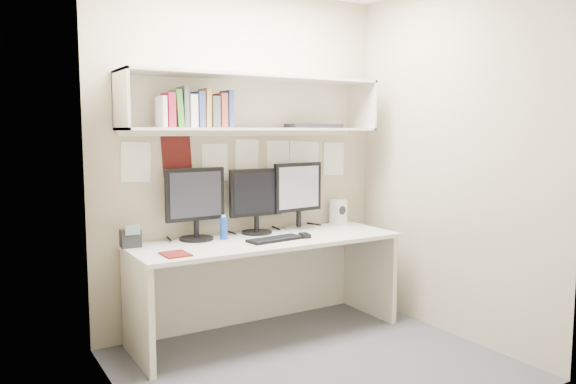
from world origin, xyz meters
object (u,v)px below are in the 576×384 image
maroon_notebook (175,254)px  speaker (338,212)px  desk (267,287)px  monitor_right (298,194)px  monitor_left (195,202)px  monitor_center (256,199)px  keyboard (275,239)px  desk_phone (131,238)px

maroon_notebook → speaker: bearing=13.6°
desk → monitor_right: 0.80m
monitor_left → speaker: (1.29, 0.01, -0.17)m
monitor_left → monitor_center: size_ratio=1.05×
monitor_left → keyboard: bearing=-35.9°
monitor_right → speaker: monitor_right is taller
monitor_center → maroon_notebook: bearing=-151.1°
keyboard → desk_phone: (-0.95, 0.31, 0.05)m
desk → monitor_left: size_ratio=3.83×
monitor_center → maroon_notebook: (-0.80, -0.41, -0.26)m
monitor_right → desk_phone: bearing=173.4°
monitor_left → speaker: monitor_left is taller
monitor_right → maroon_notebook: monitor_right is taller
monitor_left → speaker: 1.30m
monitor_right → monitor_center: bearing=172.9°
keyboard → desk_phone: bearing=155.6°
monitor_center → monitor_right: monitor_right is taller
desk → desk_phone: (-0.94, 0.21, 0.43)m
speaker → desk_phone: (-1.77, -0.03, -0.04)m
monitor_left → keyboard: (0.48, -0.32, -0.27)m
maroon_notebook → keyboard: bearing=4.7°
monitor_center → speaker: monitor_center is taller
monitor_right → desk_phone: monitor_right is taller
desk_phone → speaker: bearing=4.4°
monitor_left → monitor_center: monitor_left is taller
monitor_center → desk_phone: size_ratio=3.15×
desk → monitor_left: 0.82m
desk → monitor_center: bearing=81.7°
speaker → maroon_notebook: bearing=-174.2°
desk → keyboard: (0.01, -0.10, 0.37)m
speaker → monitor_center: bearing=172.1°
speaker → maroon_notebook: 1.65m
speaker → maroon_notebook: (-1.59, -0.42, -0.10)m
monitor_center → maroon_notebook: monitor_center is taller
desk → speaker: (0.83, 0.23, 0.47)m
monitor_left → monitor_center: 0.49m
monitor_right → keyboard: 0.58m
maroon_notebook → desk_phone: (-0.18, 0.39, 0.06)m
desk → monitor_center: (0.03, 0.22, 0.63)m
keyboard → desk_phone: size_ratio=2.62×
desk_phone → monitor_right: bearing=4.1°
keyboard → speaker: bearing=16.4°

